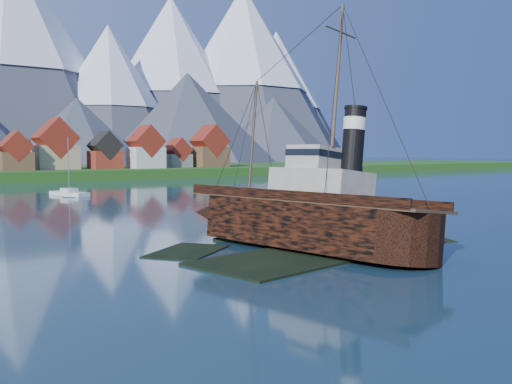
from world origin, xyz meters
TOP-DOWN VIEW (x-y plane):
  - ground at (0.00, 0.00)m, footprint 1400.00×1400.00m
  - shoal at (1.78, 2.15)m, footprint 31.71×21.24m
  - tugboat_wreck at (0.35, 2.48)m, footprint 6.80×29.29m
  - sailboat_d at (68.62, 77.80)m, footprint 7.12×6.45m
  - sailboat_e at (4.42, 77.48)m, footprint 5.14×11.03m

SIDE VIEW (x-z plane):
  - shoal at x=1.78m, z-range -0.92..0.22m
  - ground at x=0.00m, z-range 0.00..0.00m
  - sailboat_d at x=68.62m, z-range -5.01..5.50m
  - sailboat_e at x=4.42m, z-range -5.94..6.48m
  - tugboat_wreck at x=0.35m, z-range -8.68..14.53m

